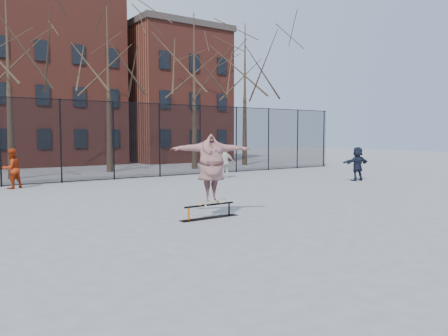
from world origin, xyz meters
TOP-DOWN VIEW (x-y plane):
  - ground at (0.00, 0.00)m, footprint 100.00×100.00m
  - skate_rail at (-0.45, 1.63)m, footprint 1.80×0.28m
  - skateboard at (-0.38, 1.63)m, footprint 0.75×0.18m
  - skater at (-0.38, 1.63)m, footprint 2.32×1.46m
  - bystander_red at (-3.72, 12.00)m, footprint 1.03×0.95m
  - bystander_white at (6.33, 10.42)m, footprint 1.04×0.72m
  - bystander_navy at (11.00, 5.56)m, footprint 1.63×0.72m
  - fence at (-0.01, 13.00)m, footprint 34.03×0.07m
  - tree_row at (-0.25, 17.15)m, footprint 33.66×7.46m
  - rowhouses at (0.72, 26.00)m, footprint 29.00×7.00m

SIDE VIEW (x-z plane):
  - ground at x=0.00m, z-range 0.00..0.00m
  - skate_rail at x=-0.45m, z-range -0.04..0.35m
  - skateboard at x=-0.38m, z-range 0.40..0.49m
  - bystander_white at x=6.33m, z-range 0.00..1.65m
  - bystander_navy at x=11.00m, z-range 0.00..1.70m
  - bystander_red at x=-3.72m, z-range 0.00..1.72m
  - skater at x=-0.38m, z-range 0.49..2.33m
  - fence at x=-0.01m, z-range 0.05..4.05m
  - rowhouses at x=0.72m, z-range -0.44..12.56m
  - tree_row at x=-0.25m, z-range 2.02..12.69m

